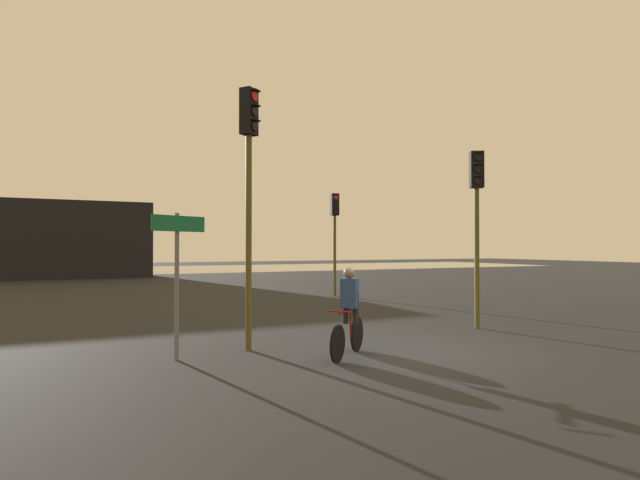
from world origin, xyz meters
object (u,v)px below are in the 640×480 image
(traffic_light_near_right, at_px, (477,205))
(cyclist, at_px, (349,311))
(distant_building, at_px, (54,240))
(direction_sign_post, at_px, (178,264))
(traffic_light_near_left, at_px, (249,170))
(traffic_light_far_right, at_px, (335,224))

(traffic_light_near_right, relative_size, cyclist, 2.69)
(distant_building, bearing_deg, direction_sign_post, -82.92)
(distant_building, height_order, traffic_light_near_right, distant_building)
(distant_building, distance_m, direction_sign_post, 27.45)
(traffic_light_near_left, xyz_separation_m, traffic_light_near_right, (5.85, 0.14, -0.46))
(direction_sign_post, xyz_separation_m, cyclist, (2.90, -1.00, -0.88))
(distant_building, height_order, cyclist, distant_building)
(traffic_light_far_right, distance_m, direction_sign_post, 12.03)
(distant_building, xyz_separation_m, traffic_light_near_left, (4.77, -26.95, 1.02))
(distant_building, height_order, traffic_light_far_right, distant_building)
(traffic_light_near_right, distance_m, direction_sign_post, 7.37)
(distant_building, relative_size, traffic_light_far_right, 2.79)
(traffic_light_near_left, bearing_deg, cyclist, 100.77)
(traffic_light_near_right, distance_m, cyclist, 5.08)
(traffic_light_near_left, xyz_separation_m, cyclist, (1.51, -1.28, -2.67))
(traffic_light_near_right, height_order, cyclist, traffic_light_near_right)
(traffic_light_near_right, bearing_deg, traffic_light_near_left, 28.78)
(traffic_light_near_left, bearing_deg, traffic_light_near_right, 142.53)
(distant_building, relative_size, traffic_light_near_left, 2.30)
(traffic_light_far_right, bearing_deg, cyclist, 69.80)
(traffic_light_near_right, relative_size, direction_sign_post, 1.68)
(direction_sign_post, bearing_deg, traffic_light_far_right, -156.48)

